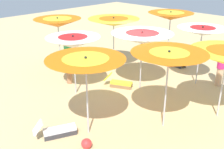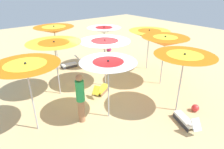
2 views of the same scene
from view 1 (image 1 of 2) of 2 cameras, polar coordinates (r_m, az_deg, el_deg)
The scene contains 15 objects.
ground at distance 10.75m, azimuth 3.76°, elevation -3.09°, with size 35.53×35.53×0.04m, color #D1B57F.
beach_umbrella_0 at distance 7.18m, azimuth -5.52°, elevation 2.05°, with size 2.14×2.14×2.36m.
beach_umbrella_1 at distance 7.64m, azimuth 11.84°, elevation 3.15°, with size 2.13×2.13×2.42m.
beach_umbrella_3 at distance 9.74m, azimuth -8.17°, elevation 6.74°, with size 1.94×1.94×2.27m.
beach_umbrella_4 at distance 10.16m, azimuth 6.34°, elevation 7.64°, with size 2.30×2.30×2.30m.
beach_umbrella_5 at distance 10.97m, azimuth 18.48°, elevation 8.59°, with size 1.91×1.91×2.40m.
beach_umbrella_6 at distance 12.09m, azimuth -11.36°, elevation 10.66°, with size 2.04×2.04×2.46m.
beach_umbrella_7 at distance 11.93m, azimuth 0.36°, elevation 10.97°, with size 2.24×2.24×2.45m.
beach_umbrella_8 at distance 13.22m, azimuth 12.23°, elevation 11.93°, with size 2.12×2.12×2.52m.
lounger_0 at distance 13.28m, azimuth 13.77°, elevation 2.50°, with size 1.24×0.45×0.66m.
lounger_1 at distance 10.79m, azimuth 1.55°, elevation -1.70°, with size 1.15×0.80×0.56m.
lounger_2 at distance 8.05m, azimuth -11.54°, elevation -11.36°, with size 0.77×1.23×0.59m.
beachgoer_0 at distance 11.51m, azimuth 21.94°, elevation 1.64°, with size 0.30×0.30×1.60m.
beachgoer_1 at distance 10.98m, azimuth -9.17°, elevation 2.90°, with size 0.30×0.30×1.85m.
beach_ball at distance 7.50m, azimuth -5.39°, elevation -14.30°, with size 0.29×0.29×0.29m, color red.
Camera 1 is at (-6.30, 7.36, 4.64)m, focal length 43.44 mm.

